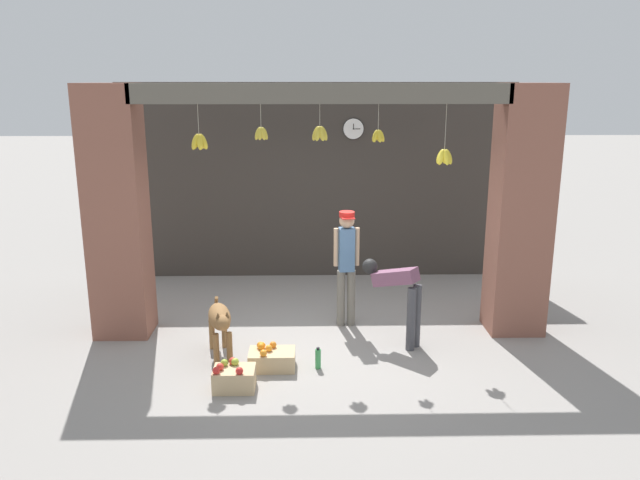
# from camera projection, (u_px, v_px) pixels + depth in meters

# --- Properties ---
(ground_plane) EXTENTS (60.00, 60.00, 0.00)m
(ground_plane) POSITION_uv_depth(u_px,v_px,m) (321.00, 339.00, 8.01)
(ground_plane) COLOR gray
(shop_back_wall) EXTENTS (6.43, 0.12, 3.20)m
(shop_back_wall) POSITION_uv_depth(u_px,v_px,m) (317.00, 182.00, 10.29)
(shop_back_wall) COLOR #38332D
(shop_back_wall) RESTS_ON ground_plane
(shop_pillar_left) EXTENTS (0.70, 0.60, 3.20)m
(shop_pillar_left) POSITION_uv_depth(u_px,v_px,m) (117.00, 214.00, 7.85)
(shop_pillar_left) COLOR brown
(shop_pillar_left) RESTS_ON ground_plane
(shop_pillar_right) EXTENTS (0.70, 0.60, 3.20)m
(shop_pillar_right) POSITION_uv_depth(u_px,v_px,m) (521.00, 212.00, 7.95)
(shop_pillar_right) COLOR brown
(shop_pillar_right) RESTS_ON ground_plane
(storefront_awning) EXTENTS (4.53, 0.32, 0.99)m
(storefront_awning) POSITION_uv_depth(u_px,v_px,m) (320.00, 97.00, 7.37)
(storefront_awning) COLOR #5B564C
(dog) EXTENTS (0.41, 0.92, 0.69)m
(dog) POSITION_uv_depth(u_px,v_px,m) (220.00, 320.00, 7.38)
(dog) COLOR olive
(dog) RESTS_ON ground_plane
(shopkeeper) EXTENTS (0.34, 0.26, 1.58)m
(shopkeeper) POSITION_uv_depth(u_px,v_px,m) (346.00, 260.00, 8.26)
(shopkeeper) COLOR #6B665B
(shopkeeper) RESTS_ON ground_plane
(worker_stooping) EXTENTS (0.71, 0.59, 1.04)m
(worker_stooping) POSITION_uv_depth(u_px,v_px,m) (399.00, 292.00, 7.72)
(worker_stooping) COLOR #424247
(worker_stooping) RESTS_ON ground_plane
(fruit_crate_oranges) EXTENTS (0.53, 0.36, 0.28)m
(fruit_crate_oranges) POSITION_uv_depth(u_px,v_px,m) (271.00, 359.00, 7.20)
(fruit_crate_oranges) COLOR tan
(fruit_crate_oranges) RESTS_ON ground_plane
(fruit_crate_apples) EXTENTS (0.45, 0.33, 0.31)m
(fruit_crate_apples) POSITION_uv_depth(u_px,v_px,m) (234.00, 377.00, 6.70)
(fruit_crate_apples) COLOR tan
(fruit_crate_apples) RESTS_ON ground_plane
(water_bottle) EXTENTS (0.07, 0.07, 0.26)m
(water_bottle) POSITION_uv_depth(u_px,v_px,m) (318.00, 359.00, 7.18)
(water_bottle) COLOR #38934C
(water_bottle) RESTS_ON ground_plane
(wall_clock) EXTENTS (0.34, 0.03, 0.34)m
(wall_clock) POSITION_uv_depth(u_px,v_px,m) (353.00, 129.00, 10.02)
(wall_clock) COLOR black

